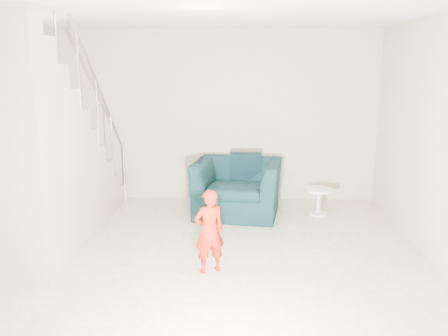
{
  "coord_description": "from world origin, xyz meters",
  "views": [
    {
      "loc": [
        0.42,
        -4.76,
        2.16
      ],
      "look_at": [
        0.15,
        1.2,
        0.85
      ],
      "focal_mm": 38.0,
      "sensor_mm": 36.0,
      "label": 1
    }
  ],
  "objects": [
    {
      "name": "floor",
      "position": [
        0.0,
        0.0,
        0.0
      ],
      "size": [
        5.5,
        5.5,
        0.0
      ],
      "primitive_type": "plane",
      "color": "gray",
      "rests_on": "ground"
    },
    {
      "name": "ceiling",
      "position": [
        0.0,
        0.0,
        2.7
      ],
      "size": [
        5.5,
        5.5,
        0.0
      ],
      "primitive_type": "plane",
      "rotation": [
        3.14,
        0.0,
        0.0
      ],
      "color": "silver",
      "rests_on": "back_wall"
    },
    {
      "name": "back_wall",
      "position": [
        0.0,
        2.75,
        1.35
      ],
      "size": [
        5.0,
        0.0,
        5.0
      ],
      "primitive_type": "plane",
      "rotation": [
        1.57,
        0.0,
        0.0
      ],
      "color": "#ABA58C",
      "rests_on": "floor"
    },
    {
      "name": "front_wall",
      "position": [
        0.0,
        -2.75,
        1.35
      ],
      "size": [
        5.0,
        0.0,
        5.0
      ],
      "primitive_type": "plane",
      "rotation": [
        -1.57,
        0.0,
        0.0
      ],
      "color": "#ABA58C",
      "rests_on": "floor"
    },
    {
      "name": "armchair",
      "position": [
        0.31,
        1.94,
        0.4
      ],
      "size": [
        1.36,
        1.23,
        0.8
      ],
      "primitive_type": "imported",
      "rotation": [
        0.0,
        0.0,
        -0.14
      ],
      "color": "black",
      "rests_on": "floor"
    },
    {
      "name": "toddler",
      "position": [
        0.05,
        -0.07,
        0.45
      ],
      "size": [
        0.39,
        0.33,
        0.9
      ],
      "primitive_type": "imported",
      "rotation": [
        0.0,
        0.0,
        3.56
      ],
      "color": "#A60506",
      "rests_on": "floor"
    },
    {
      "name": "side_table",
      "position": [
        1.5,
        1.94,
        0.27
      ],
      "size": [
        0.4,
        0.4,
        0.4
      ],
      "color": "silver",
      "rests_on": "floor"
    },
    {
      "name": "staircase",
      "position": [
        -2.0,
        0.55,
        0.95
      ],
      "size": [
        1.02,
        3.03,
        3.62
      ],
      "color": "#ADA089",
      "rests_on": "floor"
    },
    {
      "name": "cushion",
      "position": [
        0.43,
        2.24,
        0.64
      ],
      "size": [
        0.47,
        0.22,
        0.47
      ],
      "primitive_type": "cube",
      "rotation": [
        0.21,
        0.0,
        0.0
      ],
      "color": "black",
      "rests_on": "armchair"
    },
    {
      "name": "throw",
      "position": [
        -0.23,
        1.99,
        0.5
      ],
      "size": [
        0.05,
        0.53,
        0.6
      ],
      "primitive_type": "cube",
      "color": "black",
      "rests_on": "armchair"
    },
    {
      "name": "phone",
      "position": [
        0.13,
        -0.08,
        0.78
      ],
      "size": [
        0.02,
        0.05,
        0.1
      ],
      "primitive_type": "cube",
      "rotation": [
        0.0,
        0.0,
        0.05
      ],
      "color": "black",
      "rests_on": "toddler"
    }
  ]
}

